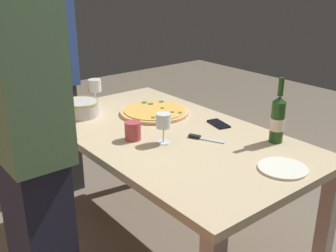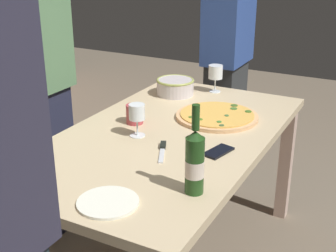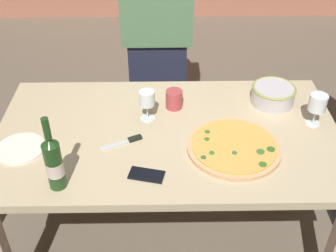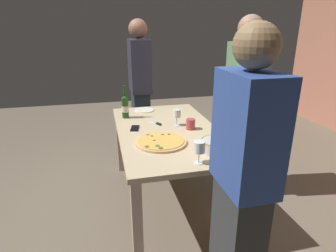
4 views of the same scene
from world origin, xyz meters
TOP-DOWN VIEW (x-y plane):
  - ground_plane at (0.00, 0.00)m, footprint 8.00×8.00m
  - dining_table at (0.00, 0.00)m, footprint 1.60×0.90m
  - pizza at (0.29, -0.13)m, footprint 0.42×0.42m
  - serving_bowl at (0.53, 0.24)m, footprint 0.22×0.22m
  - wine_bottle at (-0.44, -0.34)m, footprint 0.07×0.07m
  - wine_glass_near_pizza at (0.69, 0.05)m, footprint 0.08×0.08m
  - wine_glass_by_bottle at (-0.10, 0.11)m, footprint 0.07×0.07m
  - cup_amber at (0.03, 0.20)m, footprint 0.08×0.08m
  - side_plate at (-0.65, -0.11)m, footprint 0.22×0.22m
  - cell_phone at (-0.09, -0.29)m, footprint 0.16×0.10m
  - pizza_knife at (-0.19, -0.07)m, footprint 0.19×0.10m
  - person_host at (-0.05, 0.76)m, footprint 0.40×0.24m
  - person_guest_right at (1.12, 0.15)m, footprint 0.38×0.24m

SIDE VIEW (x-z plane):
  - ground_plane at x=0.00m, z-range 0.00..0.00m
  - dining_table at x=0.00m, z-range 0.28..1.03m
  - side_plate at x=-0.65m, z-range 0.75..0.76m
  - cell_phone at x=-0.09m, z-range 0.75..0.76m
  - pizza_knife at x=-0.19m, z-range 0.75..0.76m
  - pizza at x=0.29m, z-range 0.75..0.78m
  - cup_amber at x=0.03m, z-range 0.75..0.84m
  - serving_bowl at x=0.53m, z-range 0.75..0.85m
  - person_guest_right at x=1.12m, z-range 0.02..1.69m
  - wine_glass_by_bottle at x=-0.10m, z-range 0.78..0.93m
  - wine_glass_near_pizza at x=0.69m, z-range 0.78..0.94m
  - wine_bottle at x=-0.44m, z-range 0.71..1.04m
  - person_host at x=-0.05m, z-range 0.02..1.76m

